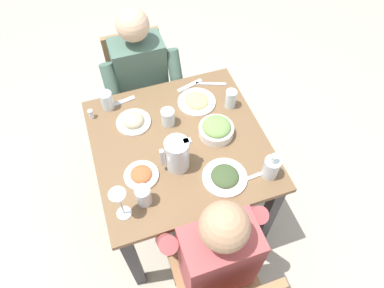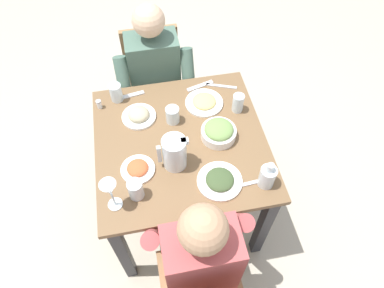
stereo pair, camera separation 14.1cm
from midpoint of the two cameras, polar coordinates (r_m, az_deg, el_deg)
name	(u,v)px [view 2 (the right image)]	position (r m, az deg, el deg)	size (l,w,h in m)	color
ground_plane	(184,203)	(2.50, 0.23, -9.83)	(8.00, 8.00, 0.00)	#B7AD99
dining_table	(181,154)	(1.96, 0.29, -1.76)	(0.91, 0.91, 0.76)	brown
chair_near	(155,82)	(2.53, -4.52, 10.07)	(0.40, 0.40, 0.87)	#997047
diner_near	(157,87)	(2.28, -4.00, 9.21)	(0.48, 0.53, 1.17)	#4C6B5B
diner_far	(197,246)	(1.71, 3.22, -16.60)	(0.48, 0.53, 1.17)	#B24C4C
water_pitcher	(174,153)	(1.69, -0.54, -1.56)	(0.16, 0.12, 0.19)	silver
salad_bowl	(219,132)	(1.85, 6.59, 1.92)	(0.19, 0.19, 0.09)	white
plate_beans	(139,115)	(1.95, -6.71, 4.64)	(0.19, 0.19, 0.06)	white
plate_rice_curry	(138,169)	(1.75, -6.63, -4.18)	(0.17, 0.17, 0.04)	white
plate_fries	(204,102)	(2.01, 4.03, 6.81)	(0.22, 0.22, 0.04)	white
plate_dolmas	(220,180)	(1.71, 6.94, -6.07)	(0.22, 0.22, 0.04)	white
water_glass_far_left	(173,115)	(1.90, -1.10, 4.70)	(0.08, 0.08, 0.10)	silver
water_glass_center	(136,189)	(1.65, -6.80, -7.57)	(0.07, 0.07, 0.11)	silver
water_glass_near_right	(116,92)	(2.04, -10.45, 8.23)	(0.07, 0.07, 0.11)	silver
water_glass_by_pitcher	(238,103)	(1.98, 9.61, 6.56)	(0.06, 0.06, 0.11)	silver
wine_glass	(110,190)	(1.56, -10.84, -7.63)	(0.08, 0.08, 0.20)	silver
oil_carafe	(267,177)	(1.72, 14.56, -5.44)	(0.08, 0.08, 0.16)	silver
salt_shaker	(99,104)	(2.03, -13.11, 6.31)	(0.03, 0.03, 0.05)	white
fork_near	(200,86)	(2.12, 3.27, 9.42)	(0.17, 0.03, 0.01)	silver
knife_near	(258,181)	(1.76, 13.05, -6.14)	(0.18, 0.02, 0.01)	silver
fork_far	(130,96)	(2.08, -8.23, 7.79)	(0.17, 0.03, 0.01)	silver
knife_far	(221,86)	(2.13, 6.79, 9.33)	(0.18, 0.02, 0.01)	silver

